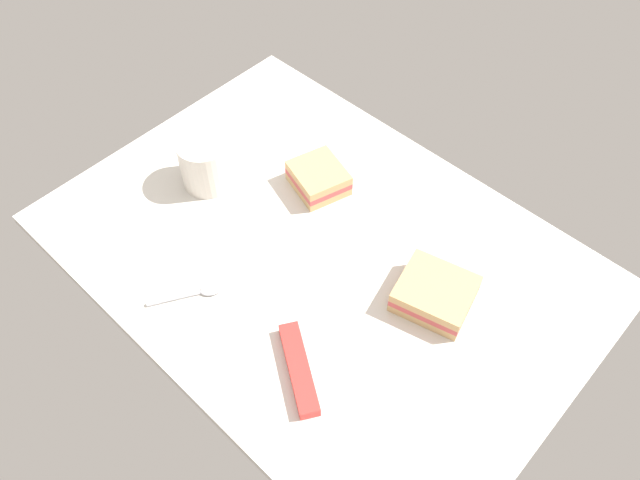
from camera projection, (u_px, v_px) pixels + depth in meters
tabletop at (320, 254)px, 107.70cm from camera, size 90.00×64.00×2.00cm
coffee_mug_black at (206, 162)px, 112.92cm from camera, size 10.25×11.78×9.54cm
sandwich_main at (435, 294)px, 99.04cm from camera, size 13.73×12.90×4.40cm
sandwich_side at (319, 178)px, 114.17cm from camera, size 11.81×11.17×4.40cm
spoon at (197, 293)px, 101.31cm from camera, size 7.56×11.30×0.80cm
snack_bar at (299, 369)px, 92.49cm from camera, size 14.07×10.52×2.00cm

